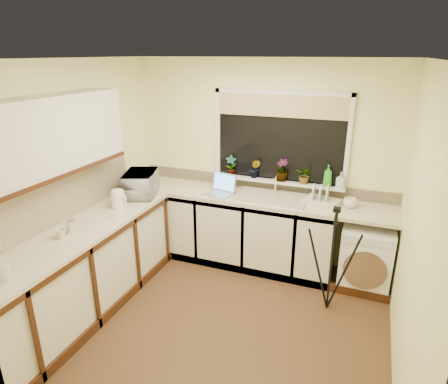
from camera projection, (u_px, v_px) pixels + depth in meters
floor at (217, 321)px, 3.82m from camera, size 3.20×3.20×0.00m
ceiling at (215, 59)px, 2.98m from camera, size 3.20×3.20×0.00m
wall_back at (263, 163)px, 4.72m from camera, size 3.20×0.00×3.20m
wall_front at (111, 302)px, 2.09m from camera, size 3.20×0.00×3.20m
wall_left at (71, 185)px, 3.95m from camera, size 0.00×3.00×3.00m
wall_right at (416, 235)px, 2.86m from camera, size 0.00×3.00×3.00m
base_cabinet_back at (229, 228)px, 4.84m from camera, size 2.55×0.60×0.86m
base_cabinet_left at (85, 272)px, 3.85m from camera, size 0.54×2.40×0.86m
worktop_back at (255, 197)px, 4.57m from camera, size 3.20×0.60×0.04m
worktop_left at (79, 232)px, 3.70m from camera, size 0.60×2.40×0.04m
upper_cabinet at (40, 139)px, 3.30m from camera, size 0.28×1.90×0.70m
splashback_left at (52, 204)px, 3.71m from camera, size 0.02×2.40×0.45m
splashback_back at (262, 183)px, 4.79m from camera, size 3.20×0.02×0.14m
window_glass at (280, 138)px, 4.53m from camera, size 1.50×0.02×1.00m
window_blind at (281, 106)px, 4.38m from camera, size 1.50×0.02×0.25m
windowsill at (277, 181)px, 4.65m from camera, size 1.60×0.14×0.03m
sink at (271, 197)px, 4.49m from camera, size 0.82×0.46×0.03m
faucet at (276, 184)px, 4.61m from camera, size 0.03×0.03×0.24m
washing_machine at (366, 256)px, 4.27m from camera, size 0.54×0.52×0.75m
laptop at (221, 189)px, 4.62m from camera, size 0.37×0.34×0.24m
kettle at (118, 200)px, 4.19m from camera, size 0.15×0.15×0.19m
dish_rack at (321, 202)px, 4.31m from camera, size 0.43×0.36×0.06m
tripod at (332, 260)px, 3.82m from camera, size 0.73×0.73×1.12m
glass_jug at (3, 271)px, 2.86m from camera, size 0.10×0.10×0.14m
steel_jar at (71, 226)px, 3.62m from camera, size 0.09×0.09×0.12m
microwave at (141, 184)px, 4.55m from camera, size 0.49×0.59×0.28m
plant_a at (231, 166)px, 4.78m from camera, size 0.16×0.14×0.25m
plant_b at (255, 169)px, 4.69m from camera, size 0.13×0.10×0.23m
plant_c at (282, 170)px, 4.58m from camera, size 0.20×0.20×0.27m
plant_d at (305, 175)px, 4.49m from camera, size 0.22×0.21×0.20m
soap_bottle_green at (328, 176)px, 4.39m from camera, size 0.10×0.10×0.25m
soap_bottle_clear at (341, 180)px, 4.35m from camera, size 0.10×0.10×0.19m
cup_back at (350, 203)px, 4.20m from camera, size 0.16×0.16×0.11m
cup_left at (61, 234)px, 3.51m from camera, size 0.11×0.11×0.08m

